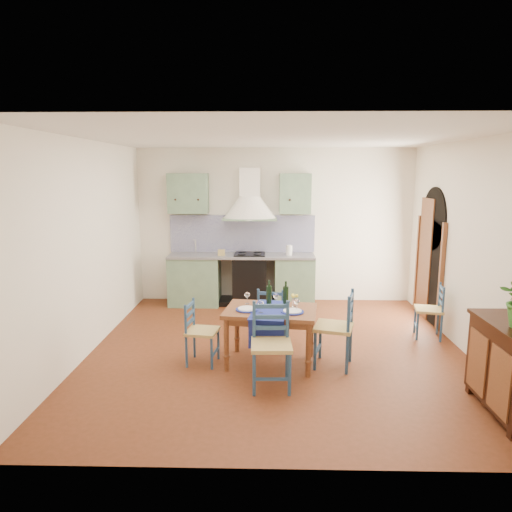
% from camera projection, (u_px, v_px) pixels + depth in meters
% --- Properties ---
extents(floor, '(5.00, 5.00, 0.00)m').
position_uv_depth(floor, '(277.00, 350.00, 6.17)').
color(floor, '#4D2410').
rests_on(floor, ground).
extents(back_wall, '(5.00, 0.96, 2.80)m').
position_uv_depth(back_wall, '(249.00, 246.00, 8.24)').
color(back_wall, silver).
rests_on(back_wall, ground).
extents(right_wall, '(0.26, 5.00, 2.80)m').
position_uv_depth(right_wall, '(463.00, 250.00, 6.13)').
color(right_wall, silver).
rests_on(right_wall, ground).
extents(left_wall, '(0.04, 5.00, 2.80)m').
position_uv_depth(left_wall, '(87.00, 248.00, 5.97)').
color(left_wall, silver).
rests_on(left_wall, ground).
extents(ceiling, '(5.00, 5.00, 0.01)m').
position_uv_depth(ceiling, '(279.00, 137.00, 5.65)').
color(ceiling, silver).
rests_on(ceiling, back_wall).
extents(dining_table, '(1.21, 0.94, 1.03)m').
position_uv_depth(dining_table, '(271.00, 316.00, 5.64)').
color(dining_table, brown).
rests_on(dining_table, ground).
extents(chair_near, '(0.46, 0.46, 0.95)m').
position_uv_depth(chair_near, '(271.00, 345.00, 5.06)').
color(chair_near, navy).
rests_on(chair_near, ground).
extents(chair_far, '(0.44, 0.44, 0.83)m').
position_uv_depth(chair_far, '(272.00, 315.00, 6.29)').
color(chair_far, navy).
rests_on(chair_far, ground).
extents(chair_left, '(0.43, 0.43, 0.80)m').
position_uv_depth(chair_left, '(200.00, 332.00, 5.69)').
color(chair_left, navy).
rests_on(chair_left, ground).
extents(chair_right, '(0.55, 0.55, 0.96)m').
position_uv_depth(chair_right, '(336.00, 328.00, 5.59)').
color(chair_right, navy).
rests_on(chair_right, ground).
extents(chair_spare, '(0.44, 0.44, 0.80)m').
position_uv_depth(chair_spare, '(431.00, 310.00, 6.58)').
color(chair_spare, navy).
rests_on(chair_spare, ground).
extents(sideboard, '(0.50, 1.05, 0.94)m').
position_uv_depth(sideboard, '(512.00, 366.00, 4.46)').
color(sideboard, black).
rests_on(sideboard, ground).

